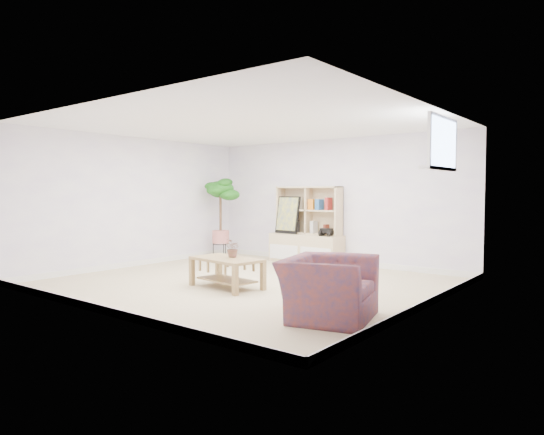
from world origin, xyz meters
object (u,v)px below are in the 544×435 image
Objects in this scene: storage_unit at (306,225)px; armchair at (328,284)px; floor_tree at (221,218)px; coffee_table at (227,273)px.

armchair is at bearing -52.60° from storage_unit.
floor_tree is (-1.84, -0.48, 0.09)m from storage_unit.
storage_unit is 0.89× the size of floor_tree.
floor_tree is (-2.33, 2.28, 0.62)m from coffee_table.
armchair is (2.05, -0.56, 0.17)m from coffee_table.
coffee_table is at bearing -79.97° from storage_unit.
floor_tree is 1.62× the size of armchair.
coffee_table is 0.63× the size of floor_tree.
storage_unit is at bearing 23.08° from armchair.
storage_unit is at bearing 14.75° from floor_tree.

